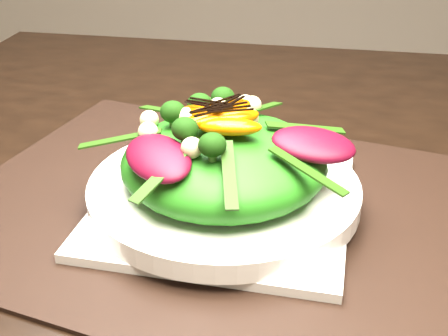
% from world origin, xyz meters
% --- Properties ---
extents(placemat, '(0.61, 0.51, 0.00)m').
position_xyz_m(placemat, '(-0.28, -0.13, 0.75)').
color(placemat, black).
rests_on(placemat, dining_table).
extents(plate_base, '(0.25, 0.25, 0.01)m').
position_xyz_m(plate_base, '(-0.28, -0.13, 0.76)').
color(plate_base, silver).
rests_on(plate_base, placemat).
extents(salad_bowl, '(0.35, 0.35, 0.02)m').
position_xyz_m(salad_bowl, '(-0.28, -0.13, 0.77)').
color(salad_bowl, silver).
rests_on(salad_bowl, plate_base).
extents(lettuce_mound, '(0.23, 0.23, 0.07)m').
position_xyz_m(lettuce_mound, '(-0.28, -0.13, 0.81)').
color(lettuce_mound, '#266F14').
rests_on(lettuce_mound, salad_bowl).
extents(radicchio_leaf, '(0.08, 0.05, 0.02)m').
position_xyz_m(radicchio_leaf, '(-0.20, -0.13, 0.83)').
color(radicchio_leaf, '#460717').
rests_on(radicchio_leaf, lettuce_mound).
extents(orange_segment, '(0.06, 0.03, 0.02)m').
position_xyz_m(orange_segment, '(-0.30, -0.09, 0.84)').
color(orange_segment, '#CC5903').
rests_on(orange_segment, lettuce_mound).
extents(broccoli_floret, '(0.04, 0.04, 0.03)m').
position_xyz_m(broccoli_floret, '(-0.35, -0.09, 0.84)').
color(broccoli_floret, black).
rests_on(broccoli_floret, lettuce_mound).
extents(macadamia_nut, '(0.02, 0.02, 0.02)m').
position_xyz_m(macadamia_nut, '(-0.24, -0.17, 0.84)').
color(macadamia_nut, beige).
rests_on(macadamia_nut, lettuce_mound).
extents(balsamic_drizzle, '(0.04, 0.01, 0.00)m').
position_xyz_m(balsamic_drizzle, '(-0.30, -0.09, 0.85)').
color(balsamic_drizzle, black).
rests_on(balsamic_drizzle, orange_segment).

